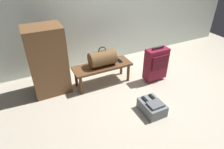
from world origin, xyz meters
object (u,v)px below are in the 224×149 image
(bench, at_px, (102,68))
(side_cabinet, at_px, (48,61))
(cell_phone, at_px, (119,61))
(backpack_grey, at_px, (152,107))
(suitcase_upright_burgundy, at_px, (156,64))
(duffel_bag_brown, at_px, (102,58))

(bench, relative_size, side_cabinet, 0.91)
(bench, xyz_separation_m, cell_phone, (0.33, 0.00, 0.06))
(backpack_grey, bearing_deg, suitcase_upright_burgundy, 51.01)
(side_cabinet, bearing_deg, cell_phone, -9.00)
(bench, xyz_separation_m, suitcase_upright_burgundy, (0.88, -0.32, 0.03))
(suitcase_upright_burgundy, bearing_deg, side_cabinet, 163.48)
(bench, relative_size, cell_phone, 6.94)
(duffel_bag_brown, height_order, cell_phone, duffel_bag_brown)
(duffel_bag_brown, height_order, suitcase_upright_burgundy, duffel_bag_brown)
(bench, bearing_deg, side_cabinet, 167.27)
(suitcase_upright_burgundy, height_order, side_cabinet, side_cabinet)
(suitcase_upright_burgundy, xyz_separation_m, side_cabinet, (-1.72, 0.51, 0.22))
(suitcase_upright_burgundy, height_order, backpack_grey, suitcase_upright_burgundy)
(duffel_bag_brown, bearing_deg, cell_phone, 0.83)
(duffel_bag_brown, height_order, backpack_grey, duffel_bag_brown)
(bench, xyz_separation_m, duffel_bag_brown, (0.00, -0.00, 0.19))
(cell_phone, bearing_deg, duffel_bag_brown, -179.17)
(bench, bearing_deg, backpack_grey, -71.59)
(bench, xyz_separation_m, backpack_grey, (0.33, -1.00, -0.21))
(backpack_grey, xyz_separation_m, side_cabinet, (-1.17, 1.19, 0.46))
(bench, relative_size, suitcase_upright_burgundy, 1.54)
(bench, relative_size, backpack_grey, 2.63)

